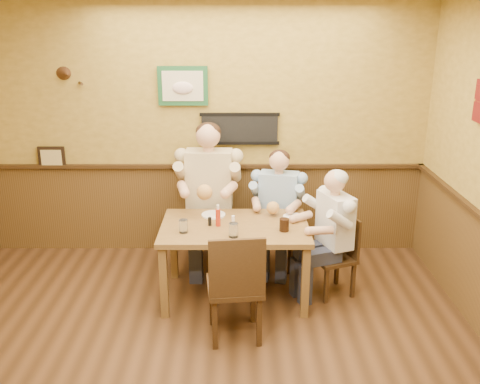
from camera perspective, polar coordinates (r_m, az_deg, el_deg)
The scene contains 17 objects.
room at distance 3.67m, azimuth -4.32°, elevation 3.07°, with size 5.02×5.03×2.81m.
dining_table at distance 5.12m, azimuth -0.56°, elevation -4.52°, with size 1.40×0.90×0.75m.
chair_back_left at distance 5.85m, azimuth -3.22°, elevation -3.17°, with size 0.46×0.46×1.00m, color #3C2713, non-canonical shape.
chair_back_right at distance 5.83m, azimuth 4.05°, elevation -4.19°, with size 0.38×0.38×0.83m, color #3C2713, non-canonical shape.
chair_right_end at distance 5.35m, azimuth 9.88°, elevation -6.76°, with size 0.37×0.37×0.80m, color #3C2713, non-canonical shape.
chair_near_side at distance 4.57m, azimuth -0.57°, elevation -9.73°, with size 0.46×0.46×0.99m, color #3C2713, non-canonical shape.
diner_tan_shirt at distance 5.77m, azimuth -3.26°, elevation -1.19°, with size 0.66×0.66×1.43m, color beige, non-canonical shape.
diner_blue_polo at distance 5.76m, azimuth 4.09°, elevation -2.56°, with size 0.55×0.55×1.19m, color #8DAFD4, non-canonical shape.
diner_white_elder at distance 5.28m, azimuth 9.98°, elevation -5.07°, with size 0.53×0.53×1.15m, color silver, non-canonical shape.
water_glass_left at distance 4.93m, azimuth -6.06°, elevation -3.64°, with size 0.08×0.08×0.12m, color white.
water_glass_mid at distance 4.80m, azimuth -0.70°, elevation -4.09°, with size 0.09×0.09×0.13m, color white.
cola_tumbler at distance 4.95m, azimuth 4.74°, elevation -3.51°, with size 0.09×0.09×0.12m, color black.
hot_sauce_bottle at distance 5.04m, azimuth -2.36°, elevation -2.63°, with size 0.05×0.05×0.19m, color #B12812.
salt_shaker at distance 5.10m, azimuth -0.73°, elevation -2.98°, with size 0.03×0.03×0.08m, color white.
pepper_shaker at distance 5.07m, azimuth -3.25°, elevation -3.16°, with size 0.03×0.03×0.08m, color black.
plate_far_left at distance 5.33m, azimuth -2.85°, elevation -2.43°, with size 0.24×0.24×0.02m, color white.
plate_far_right at distance 5.30m, azimuth 5.73°, elevation -2.64°, with size 0.21×0.21×0.01m, color white.
Camera 1 is at (0.40, -3.36, 2.66)m, focal length 40.00 mm.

